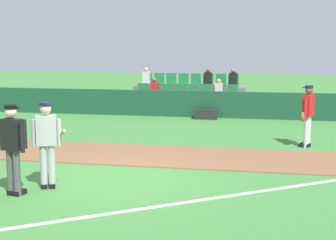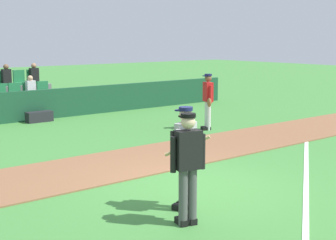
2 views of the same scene
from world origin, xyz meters
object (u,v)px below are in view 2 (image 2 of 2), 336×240
at_px(umpire_home_plate, 187,162).
at_px(runner_red_jersey, 208,99).
at_px(batter_grey_jersey, 185,154).
at_px(equipment_bag, 39,117).

distance_m(umpire_home_plate, runner_red_jersey, 8.25).
relative_size(batter_grey_jersey, equipment_bag, 1.96).
height_order(batter_grey_jersey, umpire_home_plate, same).
bearing_deg(runner_red_jersey, batter_grey_jersey, -136.61).
bearing_deg(runner_red_jersey, equipment_bag, 125.84).
height_order(umpire_home_plate, runner_red_jersey, same).
bearing_deg(umpire_home_plate, runner_red_jersey, 44.04).
distance_m(batter_grey_jersey, runner_red_jersey, 7.56).
height_order(batter_grey_jersey, equipment_bag, batter_grey_jersey).
xyz_separation_m(umpire_home_plate, equipment_bag, (2.50, 10.50, -0.82)).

